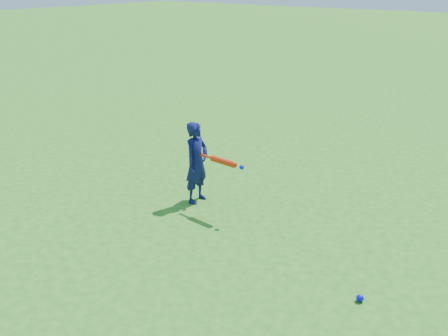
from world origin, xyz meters
name	(u,v)px	position (x,y,z in m)	size (l,w,h in m)	color
ground	(247,202)	(0.00, 0.00, 0.00)	(80.00, 80.00, 0.00)	#27711A
child	(197,163)	(-0.58, -0.39, 0.57)	(0.42, 0.27, 1.15)	#10134D
ground_ball_blue	(360,298)	(2.18, -1.21, 0.04)	(0.08, 0.08, 0.08)	#0C0DCF
bat_swing	(225,162)	(-0.03, -0.47, 0.73)	(0.71, 0.11, 0.08)	red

